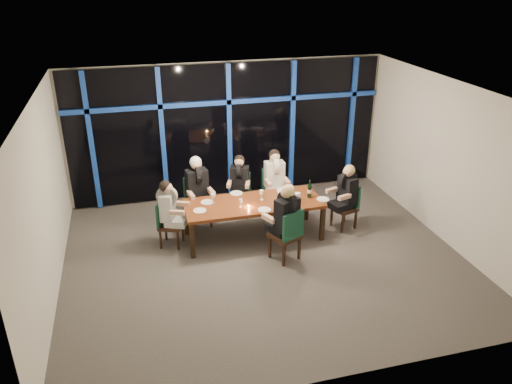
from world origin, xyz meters
TOP-DOWN VIEW (x-y plane):
  - room at (0.00, 0.00)m, footprint 7.04×7.00m
  - window_wall at (0.01, 2.93)m, footprint 6.86×0.43m
  - dining_table at (0.00, 0.80)m, footprint 2.60×1.00m
  - chair_far_left at (-0.95, 1.65)m, footprint 0.53×0.53m
  - chair_far_mid at (-0.01, 1.87)m, footprint 0.53×0.53m
  - chair_far_right at (0.70, 1.80)m, footprint 0.45×0.45m
  - chair_end_left at (-1.63, 0.93)m, footprint 0.54×0.54m
  - chair_end_right at (1.93, 0.75)m, footprint 0.52×0.52m
  - chair_near_mid at (0.38, -0.16)m, footprint 0.61×0.61m
  - diner_far_left at (-0.93, 1.56)m, footprint 0.53×0.65m
  - diner_far_mid at (-0.04, 1.79)m, footprint 0.54×0.62m
  - diner_far_right at (0.70, 1.72)m, footprint 0.48×0.59m
  - diner_end_left at (-1.56, 0.91)m, footprint 0.61×0.55m
  - diner_end_right at (1.85, 0.73)m, footprint 0.62×0.53m
  - diner_near_mid at (0.35, -0.09)m, footprint 0.63×0.68m
  - plate_far_left at (-0.85, 1.01)m, footprint 0.24×0.24m
  - plate_far_mid at (-0.22, 1.26)m, footprint 0.24×0.24m
  - plate_far_right at (0.69, 1.15)m, footprint 0.24×0.24m
  - plate_end_left at (-1.03, 0.69)m, footprint 0.24×0.24m
  - plate_end_right at (1.28, 0.57)m, footprint 0.24×0.24m
  - plate_near_mid at (0.11, 0.43)m, footprint 0.24×0.24m
  - wine_bottle at (1.09, 0.74)m, footprint 0.08×0.08m
  - water_pitcher at (0.79, 0.57)m, footprint 0.12×0.11m
  - tea_light at (-0.13, 0.62)m, footprint 0.05×0.05m
  - wine_glass_a at (-0.28, 0.67)m, footprint 0.06×0.06m
  - wine_glass_b at (0.18, 0.87)m, footprint 0.08×0.08m
  - wine_glass_c at (0.50, 0.73)m, footprint 0.07×0.07m
  - wine_glass_d at (-0.74, 0.96)m, footprint 0.07×0.07m
  - wine_glass_e at (0.81, 1.01)m, footprint 0.07×0.07m

SIDE VIEW (x-z plane):
  - chair_end_left at x=-1.63m, z-range 0.05..0.95m
  - chair_far_mid at x=-0.01m, z-range 0.05..0.96m
  - chair_end_right at x=1.93m, z-range 0.05..0.96m
  - chair_far_right at x=0.70m, z-range 0.06..1.01m
  - chair_far_left at x=-0.95m, z-range 0.06..1.05m
  - chair_near_mid at x=0.38m, z-range 0.06..1.06m
  - dining_table at x=0.00m, z-range 0.31..1.06m
  - plate_far_left at x=-0.85m, z-range 0.75..0.76m
  - plate_far_mid at x=-0.22m, z-range 0.75..0.76m
  - plate_far_right at x=0.69m, z-range 0.75..0.76m
  - plate_end_left at x=-1.03m, z-range 0.75..0.76m
  - plate_end_right at x=1.28m, z-range 0.75..0.76m
  - plate_near_mid at x=0.11m, z-range 0.75..0.76m
  - tea_light at x=-0.13m, z-range 0.75..0.78m
  - water_pitcher at x=0.79m, z-range 0.75..0.95m
  - diner_end_left at x=-1.56m, z-range 0.42..1.29m
  - diner_far_mid at x=-0.04m, z-range 0.42..1.30m
  - wine_glass_a at x=-0.28m, z-range 0.79..0.95m
  - diner_end_right at x=1.85m, z-range 0.43..1.31m
  - wine_glass_e at x=0.81m, z-range 0.79..0.96m
  - wine_glass_c at x=0.50m, z-range 0.79..0.96m
  - wine_bottle at x=1.09m, z-range 0.71..1.07m
  - wine_glass_d at x=-0.74m, z-range 0.79..0.99m
  - wine_glass_b at x=0.18m, z-range 0.79..0.99m
  - diner_far_right at x=0.70m, z-range 0.45..1.38m
  - diner_far_left at x=-0.93m, z-range 0.47..1.44m
  - diner_near_mid at x=0.35m, z-range 0.47..1.44m
  - window_wall at x=0.01m, z-range 0.08..3.02m
  - room at x=0.00m, z-range 0.51..3.53m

